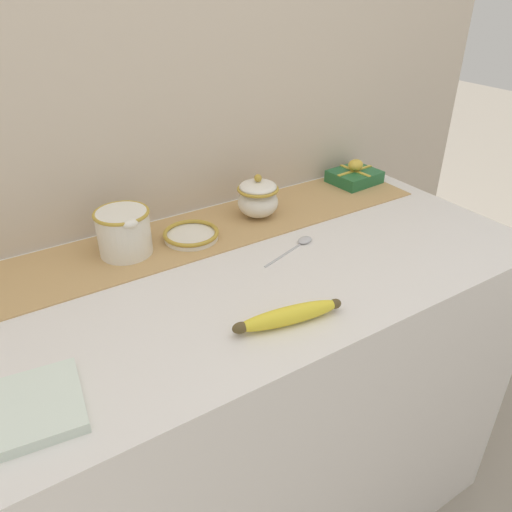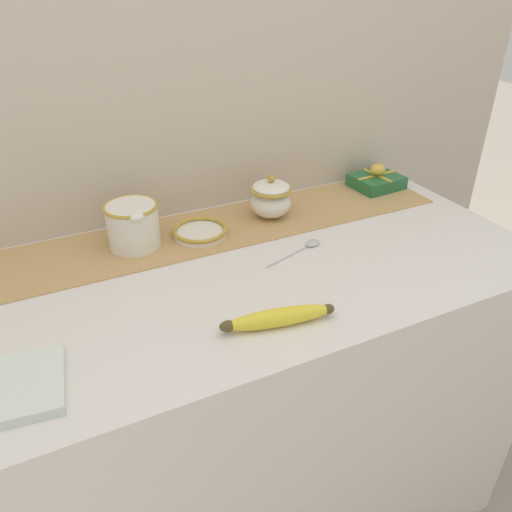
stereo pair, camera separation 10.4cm
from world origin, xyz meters
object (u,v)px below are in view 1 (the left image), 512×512
Objects in this scene: small_dish at (191,235)px; gift_box at (354,175)px; sugar_bowl at (258,198)px; napkin_stack at (30,408)px; cream_pitcher at (124,231)px; banana at (289,316)px; spoon at (302,242)px.

gift_box reaches higher than small_dish.
sugar_bowl is 0.76× the size of napkin_stack.
cream_pitcher is 0.44m from banana.
napkin_stack is at bearing 179.16° from spoon.
cream_pitcher is 0.41m from spoon.
banana is (0.16, -0.41, -0.04)m from cream_pitcher.
sugar_bowl reaches higher than gift_box.
small_dish is 0.61× the size of banana.
napkin_stack is 1.10m from gift_box.
cream_pitcher reaches higher than banana.
napkin_stack reaches higher than spoon.
small_dish is at bearing -174.33° from gift_box.
sugar_bowl is at bearing 30.25° from napkin_stack.
cream_pitcher reaches higher than spoon.
banana is at bearing -89.02° from small_dish.
gift_box is at bearing 2.94° from cream_pitcher.
small_dish is at bearing -174.73° from sugar_bowl.
gift_box is (0.37, 0.04, -0.03)m from sugar_bowl.
cream_pitcher is 0.95× the size of napkin_stack.
cream_pitcher is at bearing 136.33° from spoon.
small_dish is at bearing -7.24° from cream_pitcher.
napkin_stack is at bearing -149.75° from sugar_bowl.
banana is at bearing -115.70° from sugar_bowl.
gift_box is at bearing 5.67° from small_dish.
banana is (-0.20, -0.41, -0.04)m from sugar_bowl.
small_dish is 0.93× the size of gift_box.
spoon is at bearing 16.71° from napkin_stack.
sugar_bowl is 0.68× the size of spoon.
spoon is 0.42m from gift_box.
small_dish is 0.89× the size of napkin_stack.
banana is at bearing -68.53° from cream_pitcher.
sugar_bowl is at bearing -0.14° from cream_pitcher.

